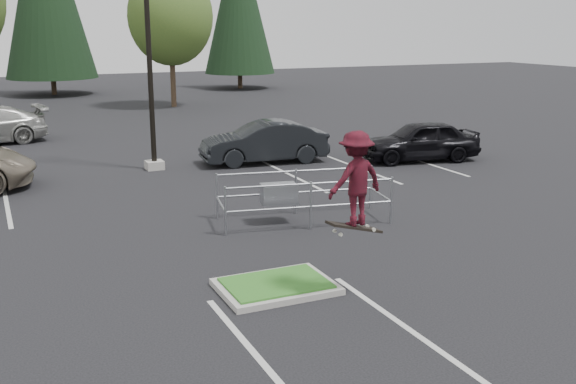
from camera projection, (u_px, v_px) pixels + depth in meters
name	position (u px, v px, depth m)	size (l,w,h in m)	color
ground	(276.00, 290.00, 13.09)	(120.00, 120.00, 0.00)	black
grass_median	(276.00, 286.00, 13.07)	(2.20, 1.60, 0.16)	gray
stall_lines	(139.00, 218.00, 17.87)	(22.62, 17.60, 0.01)	beige
light_pole	(148.00, 38.00, 22.78)	(0.70, 0.60, 10.12)	gray
decid_c	(170.00, 19.00, 40.56)	(5.12, 5.12, 8.38)	#38281C
cart_corral	(285.00, 193.00, 17.32)	(4.56, 2.34, 1.23)	#93959B
skateboarder	(356.00, 179.00, 12.10)	(1.20, 0.80, 1.95)	black
car_r_charc	(264.00, 142.00, 24.87)	(1.62, 4.64, 1.53)	black
car_r_black	(420.00, 141.00, 25.25)	(1.78, 4.43, 1.51)	black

